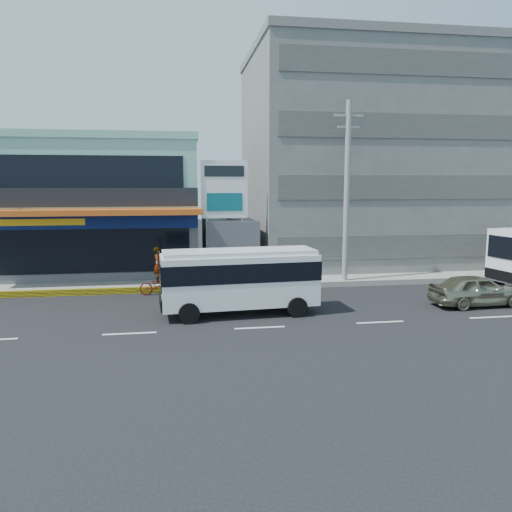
{
  "coord_description": "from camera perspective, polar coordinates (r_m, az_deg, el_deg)",
  "views": [
    {
      "loc": [
        -3.09,
        -18.77,
        5.66
      ],
      "look_at": [
        0.55,
        4.47,
        2.2
      ],
      "focal_mm": 35.0,
      "sensor_mm": 36.0,
      "label": 1
    }
  ],
  "objects": [
    {
      "name": "ground",
      "position": [
        19.85,
        0.43,
        -8.2
      ],
      "size": [
        120.0,
        120.0,
        0.0
      ],
      "primitive_type": "plane",
      "color": "black",
      "rests_on": "ground"
    },
    {
      "name": "sidewalk",
      "position": [
        29.92,
        6.95,
        -2.31
      ],
      "size": [
        70.0,
        5.0,
        0.3
      ],
      "primitive_type": "cube",
      "color": "gray",
      "rests_on": "ground"
    },
    {
      "name": "shop_building",
      "position": [
        33.12,
        -17.48,
        5.11
      ],
      "size": [
        12.4,
        11.7,
        8.0
      ],
      "color": "#4F4E54",
      "rests_on": "ground"
    },
    {
      "name": "concrete_building",
      "position": [
        36.24,
        12.48,
        10.29
      ],
      "size": [
        16.0,
        12.0,
        14.0
      ],
      "primitive_type": "cube",
      "color": "slate",
      "rests_on": "ground"
    },
    {
      "name": "gap_structure",
      "position": [
        31.17,
        -3.14,
        1.15
      ],
      "size": [
        3.0,
        6.0,
        3.5
      ],
      "primitive_type": "cube",
      "color": "#4F4E54",
      "rests_on": "ground"
    },
    {
      "name": "satellite_dish",
      "position": [
        30.0,
        -2.98,
        4.37
      ],
      "size": [
        1.5,
        1.5,
        0.15
      ],
      "primitive_type": "cylinder",
      "color": "slate",
      "rests_on": "gap_structure"
    },
    {
      "name": "billboard",
      "position": [
        28.1,
        -3.64,
        6.86
      ],
      "size": [
        2.6,
        0.18,
        6.9
      ],
      "color": "gray",
      "rests_on": "ground"
    },
    {
      "name": "utility_pole_near",
      "position": [
        27.71,
        10.33,
        7.18
      ],
      "size": [
        1.6,
        0.3,
        10.0
      ],
      "color": "#999993",
      "rests_on": "ground"
    },
    {
      "name": "minibus",
      "position": [
        21.52,
        -1.9,
        -2.3
      ],
      "size": [
        6.85,
        2.73,
        2.81
      ],
      "color": "white",
      "rests_on": "ground"
    },
    {
      "name": "sedan",
      "position": [
        25.3,
        23.93,
        -3.58
      ],
      "size": [
        4.4,
        1.92,
        1.48
      ],
      "primitive_type": "imported",
      "rotation": [
        0.0,
        0.0,
        1.61
      ],
      "color": "tan",
      "rests_on": "ground"
    },
    {
      "name": "motorcycle_rider",
      "position": [
        25.84,
        -11.08,
        -2.61
      ],
      "size": [
        1.92,
        0.7,
        2.45
      ],
      "color": "#500D0B",
      "rests_on": "ground"
    }
  ]
}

